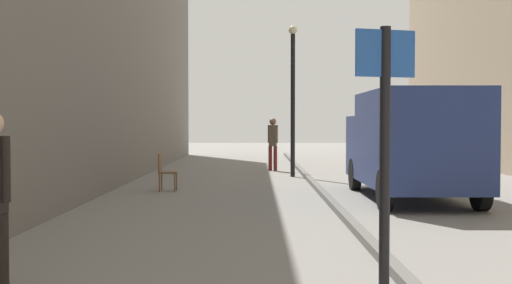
{
  "coord_description": "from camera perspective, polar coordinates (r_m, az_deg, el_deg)",
  "views": [
    {
      "loc": [
        0.02,
        -1.44,
        1.7
      ],
      "look_at": [
        0.05,
        10.39,
        1.34
      ],
      "focal_mm": 43.84,
      "sensor_mm": 36.0,
      "label": 1
    }
  ],
  "objects": [
    {
      "name": "street_sign_post",
      "position": [
        5.97,
        11.53,
        0.23
      ],
      "size": [
        0.59,
        0.19,
        2.6
      ],
      "rotation": [
        0.0,
        0.0,
        3.41
      ],
      "color": "black",
      "rests_on": "ground_plane"
    },
    {
      "name": "ground_plane",
      "position": [
        13.55,
        -0.21,
        -5.46
      ],
      "size": [
        80.0,
        80.0,
        0.0
      ],
      "primitive_type": "plane",
      "color": "gray"
    },
    {
      "name": "delivery_van",
      "position": [
        14.31,
        13.74,
        0.02
      ],
      "size": [
        2.09,
        5.34,
        2.38
      ],
      "rotation": [
        0.0,
        0.0,
        -0.0
      ],
      "color": "navy",
      "rests_on": "ground_plane"
    },
    {
      "name": "cafe_chair_near_window",
      "position": [
        15.71,
        -8.5,
        -2.48
      ],
      "size": [
        0.44,
        0.44,
        0.94
      ],
      "rotation": [
        0.0,
        0.0,
        4.72
      ],
      "color": "brown",
      "rests_on": "ground_plane"
    },
    {
      "name": "lamp_post",
      "position": [
        19.75,
        3.24,
        4.71
      ],
      "size": [
        0.28,
        0.28,
        4.76
      ],
      "color": "black",
      "rests_on": "ground_plane"
    },
    {
      "name": "kerb_strip",
      "position": [
        13.63,
        6.47,
        -5.17
      ],
      "size": [
        0.16,
        40.0,
        0.12
      ],
      "primitive_type": "cube",
      "color": "#615F5B",
      "rests_on": "ground_plane"
    },
    {
      "name": "pedestrian_main_foreground",
      "position": [
        22.14,
        1.4,
        0.15
      ],
      "size": [
        0.36,
        0.27,
        1.87
      ],
      "rotation": [
        0.0,
        0.0,
        -0.32
      ],
      "color": "maroon",
      "rests_on": "ground_plane"
    }
  ]
}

